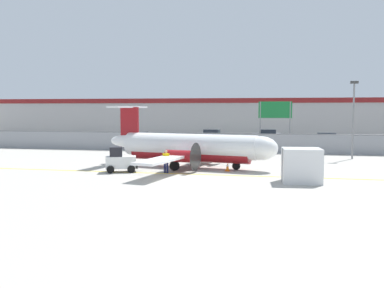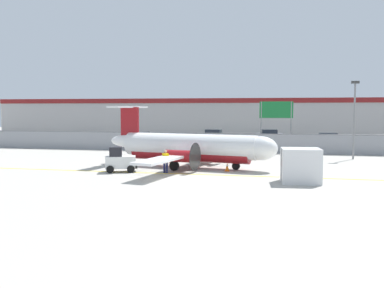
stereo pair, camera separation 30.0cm
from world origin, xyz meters
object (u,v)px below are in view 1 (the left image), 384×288
parked_car_1 (213,135)px  apron_light_pole (353,113)px  parked_car_0 (138,138)px  parked_car_2 (267,135)px  traffic_cone_near_right (228,167)px  parked_car_3 (327,139)px  commuter_airplane (193,148)px  traffic_cone_near_left (171,159)px  ground_crew_worker (166,160)px  baggage_tug (120,161)px  cargo_container (302,166)px  highway_sign (275,114)px

parked_car_1 → apron_light_pole: bearing=-45.8°
parked_car_0 → parked_car_2: bearing=-154.7°
traffic_cone_near_right → apron_light_pole: size_ratio=0.09×
parked_car_3 → parked_car_1: bearing=160.7°
commuter_airplane → traffic_cone_near_left: bearing=142.3°
parked_car_0 → parked_car_2: (16.52, 9.76, 0.00)m
parked_car_0 → ground_crew_worker: bearing=107.9°
baggage_tug → cargo_container: size_ratio=1.00×
ground_crew_worker → apron_light_pole: 19.38m
parked_car_3 → traffic_cone_near_left: bearing=-126.3°
ground_crew_worker → traffic_cone_near_right: size_ratio=2.66×
traffic_cone_near_right → highway_sign: bearing=77.7°
parked_car_1 → traffic_cone_near_left: bearing=-84.7°
commuter_airplane → parked_car_0: size_ratio=3.69×
baggage_tug → apron_light_pole: 22.27m
cargo_container → highway_sign: size_ratio=0.46×
traffic_cone_near_left → parked_car_3: 24.87m
cargo_container → parked_car_2: cargo_container is taller
parked_car_1 → highway_sign: 17.28m
baggage_tug → apron_light_pole: bearing=13.7°
cargo_container → traffic_cone_near_right: bearing=136.7°
baggage_tug → cargo_container: cargo_container is taller
commuter_airplane → ground_crew_worker: 3.64m
parked_car_2 → apron_light_pole: 23.16m
parked_car_3 → apron_light_pole: size_ratio=0.58×
baggage_tug → traffic_cone_near_right: bearing=-5.1°
cargo_container → parked_car_3: cargo_container is taller
traffic_cone_near_right → parked_car_0: 25.96m
ground_crew_worker → parked_car_3: (14.15, 25.81, -0.06)m
traffic_cone_near_left → parked_car_0: (-8.84, 17.25, 0.58)m
traffic_cone_near_left → traffic_cone_near_right: 7.03m
ground_crew_worker → cargo_container: size_ratio=0.66×
baggage_tug → parked_car_2: (9.98, 33.41, 0.04)m
ground_crew_worker → traffic_cone_near_left: 6.38m
ground_crew_worker → parked_car_0: (-10.03, 23.49, -0.06)m
traffic_cone_near_right → parked_car_1: parked_car_1 is taller
parked_car_1 → apron_light_pole: size_ratio=0.60×
parked_car_1 → parked_car_3: (15.48, -5.95, 0.00)m
apron_light_pole → parked_car_1: bearing=129.3°
cargo_container → apron_light_pole: size_ratio=0.35×
baggage_tug → traffic_cone_near_left: baggage_tug is taller
ground_crew_worker → cargo_container: bearing=-94.7°
ground_crew_worker → parked_car_1: (-1.33, 31.76, -0.06)m
traffic_cone_near_left → parked_car_2: parked_car_2 is taller
parked_car_0 → parked_car_3: 24.29m
baggage_tug → highway_sign: 21.08m
traffic_cone_near_left → baggage_tug: bearing=-109.7°
parked_car_1 → cargo_container: bearing=-67.4°
apron_light_pole → highway_sign: bearing=142.7°
traffic_cone_near_left → parked_car_2: bearing=74.1°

